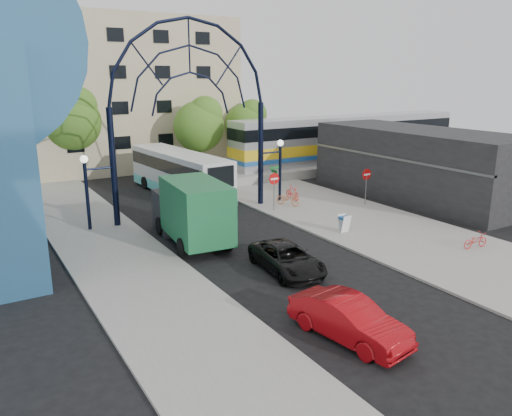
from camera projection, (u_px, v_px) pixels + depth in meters
ground at (336, 293)px, 20.61m from camera, size 120.00×120.00×0.00m
sidewalk_east at (400, 235)px, 27.90m from camera, size 8.00×56.00×0.12m
plaza_west at (136, 275)px, 22.30m from camera, size 5.00×50.00×0.12m
gateway_arch at (190, 78)px, 29.97m from camera, size 13.64×0.44×12.10m
stop_sign at (274, 182)px, 32.41m from camera, size 0.80×0.07×2.50m
do_not_enter_sign at (367, 178)px, 33.87m from camera, size 0.76×0.07×2.48m
street_name_sign at (274, 178)px, 33.08m from camera, size 0.70×0.70×2.80m
sandwich_board at (344, 221)px, 28.16m from camera, size 0.55×0.61×0.99m
commercial_block_east at (418, 164)px, 36.24m from camera, size 6.00×16.00×5.00m
apartment_block at (122, 93)px, 48.71m from camera, size 20.00×12.10×14.00m
train_platform at (348, 163)px, 48.70m from camera, size 32.00×5.00×0.80m
train_car at (349, 138)px, 48.05m from camera, size 25.10×3.05×4.20m
tree_north_a at (200, 124)px, 43.91m from camera, size 4.48×4.48×7.00m
tree_north_b at (72, 118)px, 42.04m from camera, size 5.12×5.12×8.00m
tree_north_c at (248, 122)px, 48.65m from camera, size 4.16×4.16×6.50m
city_bus at (180, 173)px, 37.12m from camera, size 3.51×11.92×3.23m
green_truck at (191, 211)px, 26.60m from camera, size 3.17×7.09×3.48m
black_suv at (287, 259)px, 22.73m from camera, size 2.56×4.76×1.27m
red_sedan at (349, 319)px, 16.89m from camera, size 2.25×4.63×1.46m
bike_near_a at (288, 199)px, 34.01m from camera, size 1.30×1.83×0.91m
bike_near_b at (292, 193)px, 35.63m from camera, size 0.51×1.65×0.98m
bike_far_a at (475, 240)px, 25.60m from camera, size 1.58×0.71×0.80m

